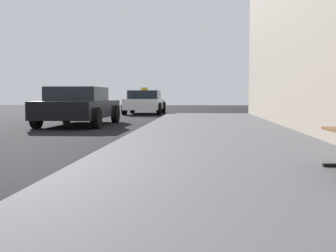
# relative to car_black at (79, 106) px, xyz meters

# --- Properties ---
(sidewalk) EXTENTS (4.00, 32.00, 0.15)m
(sidewalk) POSITION_rel_car_black_xyz_m (4.47, -9.40, -0.57)
(sidewalk) COLOR #5B5B60
(sidewalk) RESTS_ON ground_plane
(car_black) EXTENTS (2.07, 4.46, 1.27)m
(car_black) POSITION_rel_car_black_xyz_m (0.00, 0.00, 0.00)
(car_black) COLOR black
(car_black) RESTS_ON ground_plane
(car_white) EXTENTS (2.01, 4.02, 1.43)m
(car_white) POSITION_rel_car_black_xyz_m (1.02, 8.94, -0.00)
(car_white) COLOR white
(car_white) RESTS_ON ground_plane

